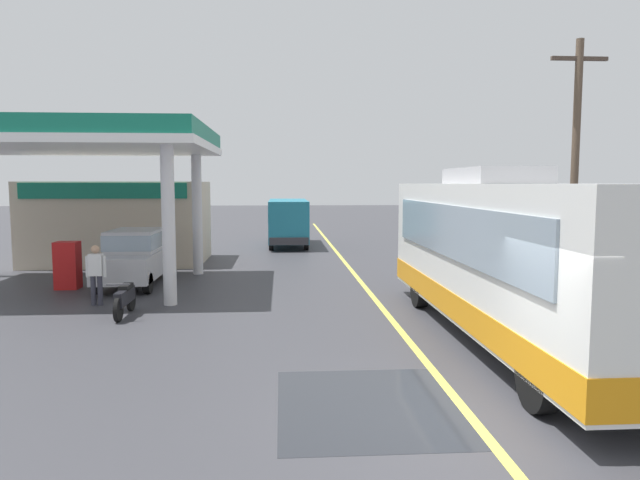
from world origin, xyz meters
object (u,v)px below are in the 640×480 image
at_px(coach_bus_main, 509,260).
at_px(car_at_pump, 135,254).
at_px(minibus_opposing_lane, 288,218).
at_px(pedestrian_near_pump, 96,272).
at_px(motorcycle_parked_forecourt, 125,298).

bearing_deg(coach_bus_main, car_at_pump, 142.77).
xyz_separation_m(minibus_opposing_lane, pedestrian_near_pump, (-5.44, -14.82, -0.54)).
bearing_deg(coach_bus_main, minibus_opposing_lane, 103.20).
distance_m(coach_bus_main, minibus_opposing_lane, 19.47).
distance_m(coach_bus_main, car_at_pump, 12.10).
bearing_deg(minibus_opposing_lane, pedestrian_near_pump, -110.15).
height_order(minibus_opposing_lane, motorcycle_parked_forecourt, minibus_opposing_lane).
xyz_separation_m(car_at_pump, pedestrian_near_pump, (-0.26, -3.18, -0.08)).
relative_size(car_at_pump, pedestrian_near_pump, 2.53).
relative_size(minibus_opposing_lane, motorcycle_parked_forecourt, 3.41).
bearing_deg(motorcycle_parked_forecourt, pedestrian_near_pump, 129.36).
height_order(motorcycle_parked_forecourt, pedestrian_near_pump, pedestrian_near_pump).
height_order(minibus_opposing_lane, pedestrian_near_pump, minibus_opposing_lane).
relative_size(car_at_pump, motorcycle_parked_forecourt, 2.33).
relative_size(coach_bus_main, pedestrian_near_pump, 6.65).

